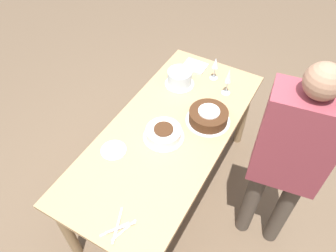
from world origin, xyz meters
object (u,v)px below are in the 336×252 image
at_px(cake_center_white, 164,133).
at_px(wine_glass_far, 228,77).
at_px(cake_back_decorated, 180,78).
at_px(wine_glass_near, 215,64).
at_px(cake_front_chocolate, 208,116).
at_px(person_cutting, 289,156).

relative_size(cake_center_white, wine_glass_far, 1.20).
relative_size(cake_back_decorated, wine_glass_far, 0.99).
xyz_separation_m(cake_back_decorated, wine_glass_near, (0.20, -0.21, 0.08)).
bearing_deg(wine_glass_near, cake_front_chocolate, -160.72).
xyz_separation_m(cake_back_decorated, wine_glass_far, (0.08, -0.36, 0.10)).
xyz_separation_m(cake_center_white, cake_back_decorated, (0.54, 0.17, 0.02)).
bearing_deg(cake_front_chocolate, wine_glass_near, 19.28).
bearing_deg(cake_back_decorated, cake_center_white, -162.63).
bearing_deg(cake_front_chocolate, cake_back_decorated, 55.20).
xyz_separation_m(wine_glass_far, person_cutting, (-0.55, -0.59, 0.06)).
bearing_deg(cake_back_decorated, person_cutting, -116.03).
bearing_deg(cake_center_white, wine_glass_near, -2.99).
bearing_deg(cake_center_white, cake_back_decorated, 17.37).
distance_m(cake_back_decorated, person_cutting, 1.07).
relative_size(wine_glass_near, wine_glass_far, 0.85).
xyz_separation_m(cake_center_white, wine_glass_far, (0.62, -0.19, 0.12)).
distance_m(cake_center_white, person_cutting, 0.81).
bearing_deg(wine_glass_far, cake_front_chocolate, -179.55).
height_order(cake_center_white, cake_back_decorated, cake_back_decorated).
height_order(cake_center_white, person_cutting, person_cutting).
bearing_deg(wine_glass_near, cake_back_decorated, 133.85).
xyz_separation_m(cake_front_chocolate, wine_glass_near, (0.45, 0.16, 0.09)).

